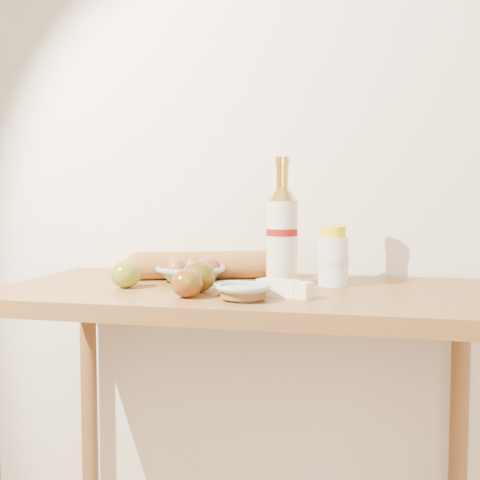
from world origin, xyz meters
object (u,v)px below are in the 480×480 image
object	(u,v)px
bourbon_bottle	(282,233)
cream_bottle	(333,258)
table	(243,336)
baguette	(209,265)
egg_bowl	(191,272)

from	to	relation	value
bourbon_bottle	cream_bottle	xyz separation A→B (m)	(0.13, 0.01, -0.06)
table	cream_bottle	distance (m)	0.30
table	bourbon_bottle	distance (m)	0.28
cream_bottle	baguette	xyz separation A→B (m)	(-0.34, 0.05, -0.03)
bourbon_bottle	cream_bottle	bearing A→B (deg)	1.70
bourbon_bottle	egg_bowl	bearing A→B (deg)	176.30
cream_bottle	egg_bowl	distance (m)	0.37
cream_bottle	baguette	bearing A→B (deg)	155.63
table	baguette	xyz separation A→B (m)	(-0.12, 0.13, 0.16)
bourbon_bottle	table	bearing A→B (deg)	-147.75
bourbon_bottle	cream_bottle	distance (m)	0.14
table	bourbon_bottle	world-z (taller)	bourbon_bottle
cream_bottle	baguette	distance (m)	0.34
bourbon_bottle	cream_bottle	size ratio (longest dim) A/B	2.17
cream_bottle	baguette	size ratio (longest dim) A/B	0.33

